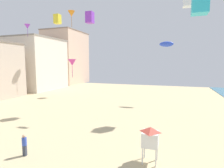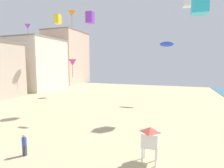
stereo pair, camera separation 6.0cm
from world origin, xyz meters
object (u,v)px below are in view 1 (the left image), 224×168
Objects in this scene: kite_yellow_box at (57,19)px; kite_blue_parafoil at (166,44)px; kite_orange_delta at (71,14)px; kite_purple_box at (90,18)px; lifeguard_stand at (150,137)px; kite_purple_delta at (27,27)px; kite_white_box at (188,0)px; kite_cyan_box at (200,1)px; kite_flyer at (24,144)px; kite_magenta_delta at (72,62)px.

kite_yellow_box is 18.89m from kite_blue_parafoil.
kite_orange_delta reaches higher than kite_purple_box.
kite_yellow_box is 0.68× the size of kite_purple_box.
kite_purple_delta reaches higher than lifeguard_stand.
kite_white_box is (2.77, -7.38, 4.77)m from kite_blue_parafoil.
kite_cyan_box is at bearing -45.13° from kite_orange_delta.
lifeguard_stand reaches higher than kite_flyer.
kite_blue_parafoil is (-0.03, 21.25, 8.47)m from lifeguard_stand.
kite_flyer is 26.57m from kite_magenta_delta.
lifeguard_stand is 1.45× the size of kite_purple_delta.
kite_purple_delta is at bearing -153.35° from kite_purple_box.
kite_purple_delta is at bearing 66.92° from kite_flyer.
kite_cyan_box is (23.83, -23.94, -7.37)m from kite_orange_delta.
kite_white_box reaches higher than kite_yellow_box.
kite_flyer is at bearing -65.90° from kite_orange_delta.
kite_flyer is 0.93× the size of kite_white_box.
kite_flyer is 0.47× the size of kite_orange_delta.
kite_cyan_box is at bearing -50.06° from kite_flyer.
kite_cyan_box is (14.91, -6.03, -1.45)m from kite_yellow_box.
lifeguard_stand is at bearing -89.92° from kite_blue_parafoil.
kite_cyan_box is (22.01, -20.75, 3.61)m from kite_magenta_delta.
kite_yellow_box is at bearing -130.03° from kite_blue_parafoil.
lifeguard_stand is at bearing -163.36° from kite_cyan_box.
kite_blue_parafoil is at bearing 97.87° from kite_cyan_box.
kite_blue_parafoil reaches higher than lifeguard_stand.
kite_orange_delta is (-12.03, 26.90, 17.23)m from kite_flyer.
lifeguard_stand is 1.07× the size of kite_blue_parafoil.
kite_yellow_box is at bearing -14.57° from kite_purple_delta.
kite_purple_box is 17.77m from kite_cyan_box.
kite_blue_parafoil is at bearing 76.80° from lifeguard_stand.
kite_orange_delta is 2.21× the size of kite_purple_box.
kite_flyer is 15.65m from kite_cyan_box.
kite_cyan_box is at bearing -89.76° from kite_white_box.
kite_blue_parafoil is (8.97, 23.38, 9.39)m from kite_flyer.
kite_blue_parafoil is at bearing 110.55° from kite_white_box.
kite_cyan_box is 22.39m from kite_purple_delta.
kite_white_box is at bearing 90.24° from kite_cyan_box.
kite_orange_delta is 1.48× the size of kite_blue_parafoil.
kite_yellow_box is 16.67m from kite_white_box.
kite_purple_delta is (-21.02, 7.62, 1.29)m from kite_cyan_box.
kite_blue_parafoil is 9.21m from kite_white_box.
kite_yellow_box reaches higher than kite_cyan_box.
kite_yellow_box reaches higher than kite_blue_parafoil.
kite_purple_box is at bearing -46.52° from kite_magenta_delta.
kite_flyer is 1.06× the size of kite_cyan_box.
kite_purple_box is at bearing 116.98° from lifeguard_stand.
kite_magenta_delta is 2.21× the size of kite_white_box.
kite_orange_delta reaches higher than lifeguard_stand.
kite_cyan_box is (2.79, 0.83, 8.94)m from lifeguard_stand.
kite_flyer is 9.30m from lifeguard_stand.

